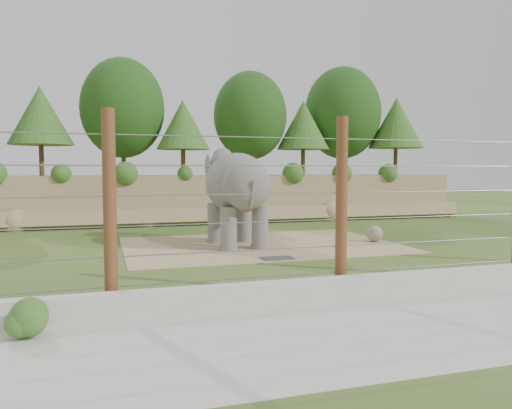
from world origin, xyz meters
name	(u,v)px	position (x,y,z in m)	size (l,w,h in m)	color
ground	(275,260)	(0.00, 0.00, 0.00)	(90.00, 90.00, 0.00)	#30551E
back_embankment	(209,149)	(0.59, 12.68, 3.97)	(30.00, 5.52, 8.77)	#9C8A5D
dirt_patch	(261,245)	(0.50, 3.00, 0.01)	(10.00, 7.00, 0.02)	#9C8361
drain_grate	(277,258)	(0.09, 0.05, 0.04)	(1.00, 0.60, 0.03)	#262628
elephant	(237,197)	(-0.41, 3.10, 1.80)	(1.90, 4.44, 3.59)	#67605C
stone_ball	(375,234)	(4.94, 2.38, 0.34)	(0.63, 0.63, 0.63)	gray
retaining_wall	(351,288)	(0.00, -5.00, 0.25)	(26.00, 0.35, 0.50)	#B6B4AA
walkway	(404,326)	(0.00, -7.00, 0.01)	(26.00, 4.00, 0.01)	#B6B4AA
barrier_fence	(341,206)	(0.00, -4.50, 2.00)	(20.26, 0.26, 4.00)	#573019
walkway_shrub	(28,320)	(-6.35, -5.80, 0.34)	(0.66, 0.66, 0.66)	#346024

